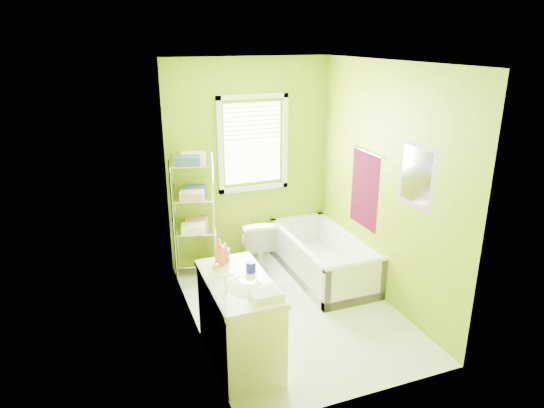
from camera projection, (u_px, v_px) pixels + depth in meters
name	position (u px, v px, depth m)	size (l,w,h in m)	color
ground	(293.00, 309.00, 5.30)	(2.90, 2.90, 0.00)	silver
room_envelope	(295.00, 172.00, 4.79)	(2.14, 2.94, 2.62)	#729307
window	(253.00, 138.00, 6.04)	(0.92, 0.05, 1.22)	white
door	(222.00, 286.00, 3.74)	(0.09, 0.80, 2.00)	white
right_wall_decor	(384.00, 184.00, 5.19)	(0.04, 1.48, 1.17)	#41071B
bathtub	(323.00, 263.00, 5.99)	(0.77, 1.65, 0.53)	white
toilet	(256.00, 244.00, 6.07)	(0.40, 0.70, 0.71)	white
vanity	(240.00, 318.00, 4.35)	(0.55, 1.07, 1.07)	white
wire_shelf_unit	(195.00, 203.00, 5.83)	(0.56, 0.45, 1.52)	silver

